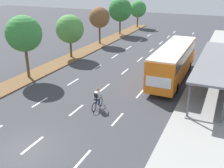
{
  "coord_description": "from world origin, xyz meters",
  "views": [
    {
      "loc": [
        10.18,
        -9.97,
        9.56
      ],
      "look_at": [
        1.5,
        9.2,
        1.2
      ],
      "focal_mm": 42.77,
      "sensor_mm": 36.0,
      "label": 1
    }
  ],
  "objects_px": {
    "median_tree_second": "(24,34)",
    "median_tree_farthest": "(138,9)",
    "bus_shelter": "(218,72)",
    "bus": "(173,60)",
    "cyclist": "(97,99)",
    "median_tree_fourth": "(99,17)",
    "median_tree_fifth": "(120,10)",
    "median_tree_third": "(70,29)"
  },
  "relations": [
    {
      "from": "median_tree_second",
      "to": "median_tree_farthest",
      "type": "relative_size",
      "value": 1.16
    },
    {
      "from": "bus_shelter",
      "to": "bus",
      "type": "height_order",
      "value": "bus"
    },
    {
      "from": "bus_shelter",
      "to": "median_tree_farthest",
      "type": "relative_size",
      "value": 2.54
    },
    {
      "from": "cyclist",
      "to": "median_tree_fourth",
      "type": "bearing_deg",
      "value": 116.26
    },
    {
      "from": "cyclist",
      "to": "median_tree_fourth",
      "type": "relative_size",
      "value": 0.33
    },
    {
      "from": "median_tree_second",
      "to": "median_tree_fourth",
      "type": "bearing_deg",
      "value": 90.73
    },
    {
      "from": "median_tree_second",
      "to": "median_tree_farthest",
      "type": "distance_m",
      "value": 33.18
    },
    {
      "from": "bus",
      "to": "median_tree_second",
      "type": "relative_size",
      "value": 1.81
    },
    {
      "from": "median_tree_farthest",
      "to": "median_tree_second",
      "type": "bearing_deg",
      "value": -90.26
    },
    {
      "from": "bus_shelter",
      "to": "median_tree_fifth",
      "type": "relative_size",
      "value": 2.14
    },
    {
      "from": "median_tree_third",
      "to": "median_tree_farthest",
      "type": "relative_size",
      "value": 0.99
    },
    {
      "from": "median_tree_fifth",
      "to": "median_tree_farthest",
      "type": "bearing_deg",
      "value": 86.88
    },
    {
      "from": "bus_shelter",
      "to": "median_tree_fourth",
      "type": "height_order",
      "value": "median_tree_fourth"
    },
    {
      "from": "cyclist",
      "to": "median_tree_third",
      "type": "height_order",
      "value": "median_tree_third"
    },
    {
      "from": "cyclist",
      "to": "median_tree_third",
      "type": "xyz_separation_m",
      "value": [
        -9.74,
        11.56,
        2.88
      ]
    },
    {
      "from": "median_tree_third",
      "to": "median_tree_fifth",
      "type": "height_order",
      "value": "median_tree_fifth"
    },
    {
      "from": "bus",
      "to": "median_tree_third",
      "type": "relative_size",
      "value": 2.12
    },
    {
      "from": "median_tree_third",
      "to": "median_tree_fourth",
      "type": "distance_m",
      "value": 8.3
    },
    {
      "from": "median_tree_farthest",
      "to": "median_tree_fifth",
      "type": "bearing_deg",
      "value": -93.12
    },
    {
      "from": "bus",
      "to": "cyclist",
      "type": "height_order",
      "value": "bus"
    },
    {
      "from": "bus_shelter",
      "to": "median_tree_fifth",
      "type": "height_order",
      "value": "median_tree_fifth"
    },
    {
      "from": "bus_shelter",
      "to": "bus",
      "type": "bearing_deg",
      "value": 160.92
    },
    {
      "from": "bus",
      "to": "bus_shelter",
      "type": "bearing_deg",
      "value": -19.08
    },
    {
      "from": "bus",
      "to": "cyclist",
      "type": "distance_m",
      "value": 9.89
    },
    {
      "from": "median_tree_third",
      "to": "bus_shelter",
      "type": "bearing_deg",
      "value": -12.7
    },
    {
      "from": "cyclist",
      "to": "median_tree_third",
      "type": "distance_m",
      "value": 15.39
    },
    {
      "from": "cyclist",
      "to": "median_tree_fourth",
      "type": "xyz_separation_m",
      "value": [
        -9.8,
        19.85,
        3.28
      ]
    },
    {
      "from": "median_tree_fifth",
      "to": "bus",
      "type": "bearing_deg",
      "value": -54.24
    },
    {
      "from": "median_tree_fourth",
      "to": "median_tree_second",
      "type": "bearing_deg",
      "value": -89.27
    },
    {
      "from": "bus_shelter",
      "to": "median_tree_fifth",
      "type": "bearing_deg",
      "value": 131.22
    },
    {
      "from": "median_tree_second",
      "to": "median_tree_fifth",
      "type": "xyz_separation_m",
      "value": [
        -0.3,
        24.88,
        -0.15
      ]
    },
    {
      "from": "bus",
      "to": "median_tree_second",
      "type": "bearing_deg",
      "value": -156.96
    },
    {
      "from": "median_tree_second",
      "to": "median_tree_farthest",
      "type": "height_order",
      "value": "median_tree_second"
    },
    {
      "from": "bus",
      "to": "median_tree_fourth",
      "type": "xyz_separation_m",
      "value": [
        -13.69,
        10.85,
        2.0
      ]
    },
    {
      "from": "bus",
      "to": "cyclist",
      "type": "relative_size",
      "value": 6.2
    },
    {
      "from": "bus",
      "to": "cyclist",
      "type": "bearing_deg",
      "value": -113.39
    },
    {
      "from": "bus_shelter",
      "to": "median_tree_fourth",
      "type": "relative_size",
      "value": 2.46
    },
    {
      "from": "median_tree_second",
      "to": "median_tree_fifth",
      "type": "distance_m",
      "value": 24.88
    },
    {
      "from": "bus",
      "to": "median_tree_farthest",
      "type": "relative_size",
      "value": 2.11
    },
    {
      "from": "cyclist",
      "to": "median_tree_fourth",
      "type": "height_order",
      "value": "median_tree_fourth"
    },
    {
      "from": "median_tree_third",
      "to": "median_tree_fifth",
      "type": "distance_m",
      "value": 16.6
    },
    {
      "from": "median_tree_fourth",
      "to": "median_tree_fifth",
      "type": "height_order",
      "value": "median_tree_fifth"
    }
  ]
}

